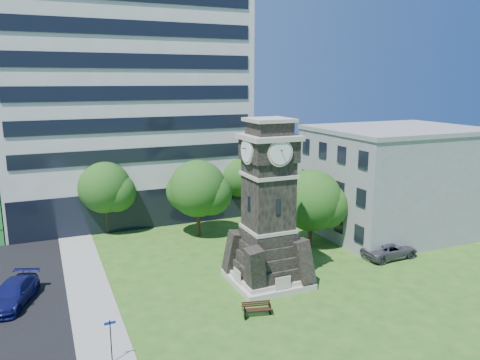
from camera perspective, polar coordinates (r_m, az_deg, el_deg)
name	(u,v)px	position (r m, az deg, el deg)	size (l,w,h in m)	color
ground	(241,300)	(33.23, 0.15, -14.40)	(160.00, 160.00, 0.00)	#285819
sidewalk	(90,294)	(35.59, -17.84, -13.09)	(3.00, 70.00, 0.06)	gray
clock_tower	(268,214)	(34.19, 3.44, -4.14)	(5.40, 5.40, 12.22)	#B6B09E
office_tall	(121,86)	(53.84, -14.32, 11.07)	(26.20, 15.11, 28.60)	silver
office_low	(395,180)	(48.47, 18.35, 0.01)	(15.20, 12.20, 10.40)	#929497
car_street_north	(13,293)	(35.78, -25.96, -12.32)	(2.16, 5.32, 1.54)	#131656
car_east_lot	(390,250)	(42.14, 17.78, -8.12)	(2.27, 4.93, 1.37)	#4D4D52
park_bench	(257,308)	(31.05, 2.07, -15.36)	(1.86, 0.50, 0.96)	black
street_sign	(111,337)	(26.88, -15.48, -17.92)	(0.60, 0.06, 2.50)	black
tree_nw	(105,189)	(47.32, -16.08, -1.05)	(5.59, 5.08, 7.19)	#332114
tree_nc	(199,190)	(44.74, -5.08, -1.26)	(6.01, 5.46, 7.46)	#332114
tree_ne	(239,178)	(51.52, -0.07, 0.23)	(4.94, 4.49, 6.68)	#332114
tree_east	(312,202)	(42.47, 8.75, -2.66)	(6.12, 5.56, 7.07)	#332114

